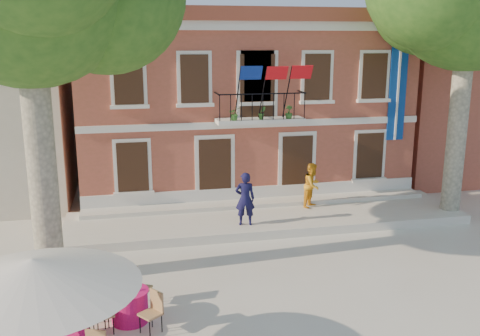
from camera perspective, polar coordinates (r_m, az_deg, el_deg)
name	(u,v)px	position (r m, az deg, el deg)	size (l,w,h in m)	color
ground	(238,280)	(14.82, -0.21, -11.85)	(90.00, 90.00, 0.00)	beige
main_building	(235,100)	(23.72, -0.54, 7.30)	(13.50, 9.59, 7.50)	#B45341
neighbor_east	(462,103)	(29.54, 22.62, 6.40)	(9.40, 9.40, 6.40)	#B45341
terrace	(267,218)	(19.17, 2.90, -5.36)	(14.00, 3.40, 0.30)	silver
patio_umbrella	(33,274)	(9.95, -21.20, -10.50)	(3.67, 3.67, 2.73)	black
pedestrian_navy	(245,199)	(17.78, 0.54, -3.30)	(0.66, 0.43, 1.81)	#111036
pedestrian_orange	(312,185)	(19.89, 7.73, -1.82)	(0.80, 0.63, 1.65)	orange
cafe_table_0	(68,325)	(12.43, -17.84, -15.68)	(1.95, 1.03, 0.95)	#F2166C
cafe_table_3	(130,304)	(12.93, -11.69, -14.04)	(1.71, 1.86, 0.95)	#F2166C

